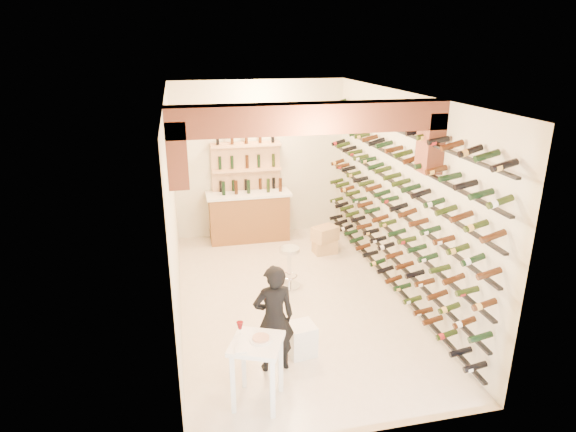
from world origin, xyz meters
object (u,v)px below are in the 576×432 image
object	(u,v)px
chrome_barstool	(289,264)
crate_lower	(325,247)
white_stool	(301,339)
wine_rack	(387,200)
person	(274,319)
back_counter	(249,215)
tasting_table	(257,352)

from	to	relation	value
chrome_barstool	crate_lower	xyz separation A→B (m)	(0.98, 1.22, -0.28)
white_stool	crate_lower	distance (m)	3.34
wine_rack	person	xyz separation A→B (m)	(-2.15, -1.70, -0.84)
person	back_counter	bearing A→B (deg)	-97.81
crate_lower	wine_rack	bearing A→B (deg)	-72.83
person	white_stool	bearing A→B (deg)	-154.71
crate_lower	back_counter	bearing A→B (deg)	142.49
person	chrome_barstool	xyz separation A→B (m)	(0.66, 2.10, -0.30)
white_stool	crate_lower	size ratio (longest dim) A/B	0.98
back_counter	tasting_table	distance (m)	4.95
back_counter	person	xyz separation A→B (m)	(-0.32, -4.35, 0.18)
back_counter	crate_lower	world-z (taller)	back_counter
chrome_barstool	back_counter	bearing A→B (deg)	98.71
wine_rack	tasting_table	xyz separation A→B (m)	(-2.46, -2.26, -0.89)
back_counter	crate_lower	distance (m)	1.72
white_stool	chrome_barstool	size ratio (longest dim) A/B	0.61
back_counter	chrome_barstool	world-z (taller)	back_counter
tasting_table	white_stool	world-z (taller)	tasting_table
chrome_barstool	wine_rack	bearing A→B (deg)	-15.20
wine_rack	tasting_table	bearing A→B (deg)	-137.33
wine_rack	chrome_barstool	distance (m)	1.92
crate_lower	tasting_table	bearing A→B (deg)	-116.64
person	chrome_barstool	world-z (taller)	person
tasting_table	white_stool	distance (m)	1.15
white_stool	wine_rack	bearing A→B (deg)	40.20
chrome_barstool	crate_lower	world-z (taller)	chrome_barstool
wine_rack	crate_lower	world-z (taller)	wine_rack
back_counter	tasting_table	xyz separation A→B (m)	(-0.62, -4.91, 0.12)
white_stool	chrome_barstool	world-z (taller)	chrome_barstool
chrome_barstool	crate_lower	size ratio (longest dim) A/B	1.62
back_counter	person	size ratio (longest dim) A/B	1.20
wine_rack	white_stool	size ratio (longest dim) A/B	13.34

